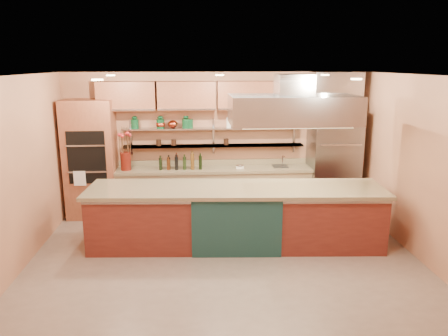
{
  "coord_description": "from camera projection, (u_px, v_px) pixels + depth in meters",
  "views": [
    {
      "loc": [
        -0.45,
        -6.25,
        2.96
      ],
      "look_at": [
        0.06,
        1.0,
        1.21
      ],
      "focal_mm": 35.0,
      "sensor_mm": 36.0,
      "label": 1
    }
  ],
  "objects": [
    {
      "name": "floor",
      "position": [
        225.0,
        259.0,
        6.79
      ],
      "size": [
        6.0,
        5.0,
        0.02
      ],
      "primitive_type": "cube",
      "color": "gray",
      "rests_on": "ground"
    },
    {
      "name": "wall_back",
      "position": [
        216.0,
        142.0,
        8.88
      ],
      "size": [
        6.0,
        0.04,
        2.8
      ],
      "primitive_type": "cube",
      "color": "tan",
      "rests_on": "floor"
    },
    {
      "name": "oven_stack",
      "position": [
        91.0,
        159.0,
        8.46
      ],
      "size": [
        0.95,
        0.64,
        2.3
      ],
      "primitive_type": "cube",
      "color": "#9A5438",
      "rests_on": "floor"
    },
    {
      "name": "flower_vase",
      "position": [
        126.0,
        161.0,
        8.49
      ],
      "size": [
        0.26,
        0.26,
        0.35
      ],
      "primitive_type": "cylinder",
      "rotation": [
        0.0,
        0.0,
        0.38
      ],
      "color": "#5A150D",
      "rests_on": "back_counter"
    },
    {
      "name": "ceiling",
      "position": [
        225.0,
        75.0,
        6.13
      ],
      "size": [
        6.0,
        5.0,
        0.02
      ],
      "primitive_type": "cube",
      "color": "black",
      "rests_on": "wall_back"
    },
    {
      "name": "bar_faucet",
      "position": [
        283.0,
        161.0,
        8.82
      ],
      "size": [
        0.04,
        0.04,
        0.22
      ],
      "primitive_type": "cylinder",
      "rotation": [
        0.0,
        0.0,
        -0.42
      ],
      "color": "silver",
      "rests_on": "back_counter"
    },
    {
      "name": "wall_left",
      "position": [
        16.0,
        175.0,
        6.25
      ],
      "size": [
        0.04,
        5.0,
        2.8
      ],
      "primitive_type": "cube",
      "color": "tan",
      "rests_on": "floor"
    },
    {
      "name": "back_counter",
      "position": [
        214.0,
        190.0,
        8.81
      ],
      "size": [
        3.84,
        0.64,
        0.93
      ],
      "primitive_type": "cube",
      "color": "#9D835E",
      "rests_on": "floor"
    },
    {
      "name": "wall_shelf_upper",
      "position": [
        214.0,
        128.0,
        8.68
      ],
      "size": [
        3.6,
        0.26,
        0.03
      ],
      "primitive_type": "cube",
      "color": "#A1A4A8",
      "rests_on": "wall_back"
    },
    {
      "name": "wall_right",
      "position": [
        420.0,
        168.0,
        6.67
      ],
      "size": [
        0.04,
        5.0,
        2.8
      ],
      "primitive_type": "cube",
      "color": "tan",
      "rests_on": "floor"
    },
    {
      "name": "ceiling_downlights",
      "position": [
        224.0,
        77.0,
        6.33
      ],
      "size": [
        4.0,
        2.8,
        0.02
      ],
      "primitive_type": "cube",
      "color": "#FFE5A5",
      "rests_on": "ceiling"
    },
    {
      "name": "wall_shelf_lower",
      "position": [
        214.0,
        146.0,
        8.77
      ],
      "size": [
        3.6,
        0.26,
        0.03
      ],
      "primitive_type": "cube",
      "color": "#A1A4A8",
      "rests_on": "wall_back"
    },
    {
      "name": "oil_bottle_cluster",
      "position": [
        181.0,
        162.0,
        8.57
      ],
      "size": [
        0.93,
        0.59,
        0.29
      ],
      "primitive_type": "cube",
      "rotation": [
        0.0,
        0.0,
        -0.4
      ],
      "color": "black",
      "rests_on": "back_counter"
    },
    {
      "name": "range_hood",
      "position": [
        293.0,
        110.0,
        6.89
      ],
      "size": [
        2.0,
        1.0,
        0.45
      ],
      "primitive_type": "cube",
      "color": "#A1A4A8",
      "rests_on": "ceiling"
    },
    {
      "name": "kitchen_scale",
      "position": [
        240.0,
        166.0,
        8.68
      ],
      "size": [
        0.16,
        0.13,
        0.09
      ],
      "primitive_type": "cube",
      "rotation": [
        0.0,
        0.0,
        -0.09
      ],
      "color": "white",
      "rests_on": "back_counter"
    },
    {
      "name": "copper_kettle",
      "position": [
        173.0,
        124.0,
        8.61
      ],
      "size": [
        0.25,
        0.25,
        0.16
      ],
      "primitive_type": "ellipsoid",
      "rotation": [
        0.0,
        0.0,
        -0.29
      ],
      "color": "#BA442B",
      "rests_on": "wall_shelf_upper"
    },
    {
      "name": "island",
      "position": [
        236.0,
        216.0,
        7.24
      ],
      "size": [
        4.8,
        1.32,
        0.99
      ],
      "primitive_type": "cube",
      "rotation": [
        0.0,
        0.0,
        -0.06
      ],
      "color": "maroon",
      "rests_on": "floor"
    },
    {
      "name": "refrigerator",
      "position": [
        333.0,
        161.0,
        8.78
      ],
      "size": [
        0.95,
        0.72,
        2.1
      ],
      "primitive_type": "cube",
      "color": "slate",
      "rests_on": "floor"
    },
    {
      "name": "wall_front",
      "position": [
        244.0,
        237.0,
        4.04
      ],
      "size": [
        6.0,
        0.04,
        2.8
      ],
      "primitive_type": "cube",
      "color": "tan",
      "rests_on": "floor"
    },
    {
      "name": "upper_cabinets",
      "position": [
        216.0,
        96.0,
        8.49
      ],
      "size": [
        4.6,
        0.36,
        0.55
      ],
      "primitive_type": "cube",
      "color": "#9A5438",
      "rests_on": "wall_back"
    },
    {
      "name": "green_canister",
      "position": [
        189.0,
        124.0,
        8.63
      ],
      "size": [
        0.19,
        0.19,
        0.17
      ],
      "primitive_type": "cylinder",
      "rotation": [
        0.0,
        0.0,
        -0.39
      ],
      "color": "#0D3F20",
      "rests_on": "wall_shelf_upper"
    }
  ]
}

